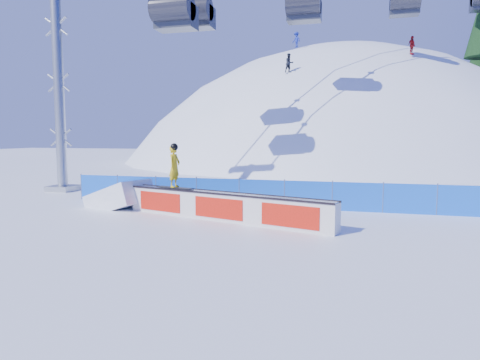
# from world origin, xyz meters

# --- Properties ---
(ground) EXTENTS (160.00, 160.00, 0.00)m
(ground) POSITION_xyz_m (0.00, 0.00, 0.00)
(ground) COLOR white
(ground) RESTS_ON ground
(snow_hill) EXTENTS (64.00, 64.00, 64.00)m
(snow_hill) POSITION_xyz_m (0.00, 42.00, -18.00)
(snow_hill) COLOR white
(snow_hill) RESTS_ON ground
(safety_fence) EXTENTS (22.05, 0.05, 1.30)m
(safety_fence) POSITION_xyz_m (0.00, 4.50, 0.60)
(safety_fence) COLOR blue
(safety_fence) RESTS_ON ground
(rail_box) EXTENTS (8.52, 3.15, 1.05)m
(rail_box) POSITION_xyz_m (-2.74, 1.30, 0.52)
(rail_box) COLOR silver
(rail_box) RESTS_ON ground
(snow_ramp) EXTENTS (3.15, 2.46, 1.73)m
(snow_ramp) POSITION_xyz_m (-7.96, 2.91, 0.00)
(snow_ramp) COLOR white
(snow_ramp) RESTS_ON ground
(snowboarder) EXTENTS (1.70, 0.78, 1.76)m
(snowboarder) POSITION_xyz_m (-4.93, 1.98, 1.91)
(snowboarder) COLOR black
(snowboarder) RESTS_ON rail_box
(distant_skiers) EXTENTS (19.96, 10.46, 7.16)m
(distant_skiers) POSITION_xyz_m (1.75, 29.42, 10.82)
(distant_skiers) COLOR black
(distant_skiers) RESTS_ON ground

